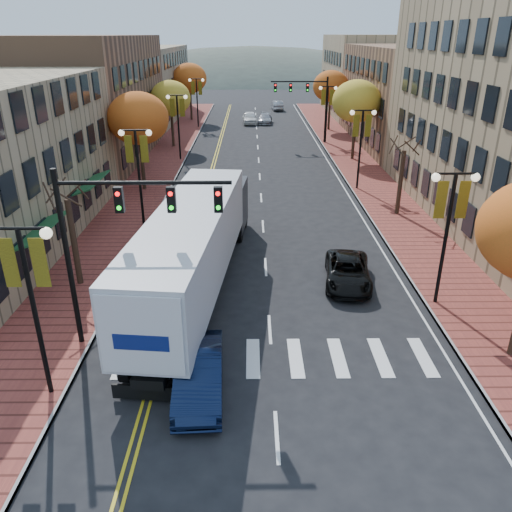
{
  "coord_description": "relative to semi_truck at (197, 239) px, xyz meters",
  "views": [
    {
      "loc": [
        -0.75,
        -13.51,
        11.14
      ],
      "look_at": [
        -0.54,
        6.48,
        2.2
      ],
      "focal_mm": 35.0,
      "sensor_mm": 36.0,
      "label": 1
    }
  ],
  "objects": [
    {
      "name": "lamp_left_b",
      "position": [
        -4.28,
        8.32,
        1.75
      ],
      "size": [
        1.96,
        0.36,
        6.05
      ],
      "color": "black",
      "rests_on": "ground"
    },
    {
      "name": "building_right_mid",
      "position": [
        21.72,
        34.32,
        2.46
      ],
      "size": [
        15.0,
        24.0,
        10.0
      ],
      "primitive_type": "cube",
      "color": "brown",
      "rests_on": "ground"
    },
    {
      "name": "sidewalk_right",
      "position": [
        12.22,
        24.82,
        -2.47
      ],
      "size": [
        4.0,
        85.0,
        0.15
      ],
      "primitive_type": "cube",
      "color": "brown",
      "rests_on": "ground"
    },
    {
      "name": "semi_truck",
      "position": [
        0.0,
        0.0,
        0.0
      ],
      "size": [
        4.54,
        17.6,
        4.35
      ],
      "rotation": [
        0.0,
        0.0,
        -0.1
      ],
      "color": "black",
      "rests_on": "ground"
    },
    {
      "name": "ground",
      "position": [
        3.22,
        -7.68,
        -2.54
      ],
      "size": [
        200.0,
        200.0,
        0.0
      ],
      "primitive_type": "plane",
      "color": "black",
      "rests_on": "ground"
    },
    {
      "name": "tree_right_d",
      "position": [
        12.22,
        42.32,
        2.75
      ],
      "size": [
        4.35,
        4.35,
        7.0
      ],
      "color": "#382619",
      "rests_on": "sidewalk_right"
    },
    {
      "name": "navy_sedan",
      "position": [
        0.7,
        -7.56,
        -1.81
      ],
      "size": [
        1.79,
        4.55,
        1.48
      ],
      "primitive_type": "imported",
      "rotation": [
        0.0,
        0.0,
        0.05
      ],
      "color": "black",
      "rests_on": "ground"
    },
    {
      "name": "traffic_mast_near",
      "position": [
        -2.26,
        -4.68,
        2.38
      ],
      "size": [
        6.1,
        0.35,
        7.0
      ],
      "color": "black",
      "rests_on": "ground"
    },
    {
      "name": "lamp_left_c",
      "position": [
        -4.28,
        26.32,
        1.75
      ],
      "size": [
        1.96,
        0.36,
        6.05
      ],
      "color": "black",
      "rests_on": "ground"
    },
    {
      "name": "lamp_left_a",
      "position": [
        -4.28,
        -7.68,
        1.75
      ],
      "size": [
        1.96,
        0.36,
        6.05
      ],
      "color": "black",
      "rests_on": "ground"
    },
    {
      "name": "lamp_left_d",
      "position": [
        -4.28,
        44.32,
        1.75
      ],
      "size": [
        1.96,
        0.36,
        6.05
      ],
      "color": "black",
      "rests_on": "ground"
    },
    {
      "name": "tree_left_a",
      "position": [
        -5.78,
        0.32,
        -0.29
      ],
      "size": [
        0.28,
        0.28,
        4.2
      ],
      "color": "#382619",
      "rests_on": "sidewalk_left"
    },
    {
      "name": "tree_left_b",
      "position": [
        -5.78,
        16.32,
        2.9
      ],
      "size": [
        4.48,
        4.48,
        7.21
      ],
      "color": "#382619",
      "rests_on": "sidewalk_left"
    },
    {
      "name": "sidewalk_left",
      "position": [
        -5.78,
        24.82,
        -2.47
      ],
      "size": [
        4.0,
        85.0,
        0.15
      ],
      "primitive_type": "cube",
      "color": "brown",
      "rests_on": "ground"
    },
    {
      "name": "lamp_right_b",
      "position": [
        10.72,
        16.32,
        1.75
      ],
      "size": [
        1.96,
        0.36,
        6.05
      ],
      "color": "black",
      "rests_on": "ground"
    },
    {
      "name": "black_suv",
      "position": [
        7.12,
        0.4,
        -1.91
      ],
      "size": [
        2.68,
        4.8,
        1.27
      ],
      "primitive_type": "imported",
      "rotation": [
        0.0,
        0.0,
        -0.13
      ],
      "color": "black",
      "rests_on": "ground"
    },
    {
      "name": "building_right_far",
      "position": [
        21.72,
        56.32,
        2.96
      ],
      "size": [
        15.0,
        20.0,
        11.0
      ],
      "primitive_type": "cube",
      "color": "#9E8966",
      "rests_on": "ground"
    },
    {
      "name": "lamp_right_c",
      "position": [
        10.72,
        34.32,
        1.75
      ],
      "size": [
        1.96,
        0.36,
        6.05
      ],
      "color": "black",
      "rests_on": "ground"
    },
    {
      "name": "tree_left_c",
      "position": [
        -5.78,
        32.32,
        2.51
      ],
      "size": [
        4.16,
        4.16,
        6.69
      ],
      "color": "#382619",
      "rests_on": "sidewalk_left"
    },
    {
      "name": "car_far_silver",
      "position": [
        4.42,
        47.79,
        -1.9
      ],
      "size": [
        2.13,
        4.55,
        1.28
      ],
      "primitive_type": "imported",
      "rotation": [
        0.0,
        0.0,
        -0.08
      ],
      "color": "#97969D",
      "rests_on": "ground"
    },
    {
      "name": "lamp_right_a",
      "position": [
        10.72,
        -1.68,
        1.75
      ],
      "size": [
        1.96,
        0.36,
        6.05
      ],
      "color": "black",
      "rests_on": "ground"
    },
    {
      "name": "tree_right_b",
      "position": [
        12.22,
        10.32,
        -0.29
      ],
      "size": [
        0.28,
        0.28,
        4.2
      ],
      "color": "#382619",
      "rests_on": "sidewalk_right"
    },
    {
      "name": "traffic_mast_far",
      "position": [
        8.69,
        34.32,
        2.38
      ],
      "size": [
        6.1,
        0.34,
        7.0
      ],
      "color": "black",
      "rests_on": "ground"
    },
    {
      "name": "building_left_far",
      "position": [
        -13.78,
        53.32,
        2.21
      ],
      "size": [
        12.0,
        26.0,
        9.5
      ],
      "primitive_type": "cube",
      "color": "#9E8966",
      "rests_on": "ground"
    },
    {
      "name": "car_far_white",
      "position": [
        2.35,
        47.56,
        -1.76
      ],
      "size": [
        2.06,
        4.66,
        1.56
      ],
      "primitive_type": "imported",
      "rotation": [
        0.0,
        0.0,
        0.05
      ],
      "color": "silver",
      "rests_on": "ground"
    },
    {
      "name": "building_left_mid",
      "position": [
        -13.78,
        28.32,
        2.96
      ],
      "size": [
        12.0,
        24.0,
        11.0
      ],
      "primitive_type": "cube",
      "color": "brown",
      "rests_on": "ground"
    },
    {
      "name": "tree_left_d",
      "position": [
        -5.78,
        50.32,
        3.06
      ],
      "size": [
        4.61,
        4.61,
        7.42
      ],
      "color": "#382619",
      "rests_on": "sidewalk_left"
    },
    {
      "name": "tree_right_c",
      "position": [
        12.22,
        26.32,
        2.9
      ],
      "size": [
        4.48,
        4.48,
        7.21
      ],
      "color": "#382619",
      "rests_on": "sidewalk_right"
    },
    {
      "name": "car_far_oncoming",
      "position": [
        6.67,
        60.68,
        -1.82
      ],
      "size": [
        1.85,
        4.51,
        1.45
      ],
      "primitive_type": "imported",
      "rotation": [
        0.0,
        0.0,
        3.21
      ],
      "color": "#9999A0",
      "rests_on": "ground"
    }
  ]
}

